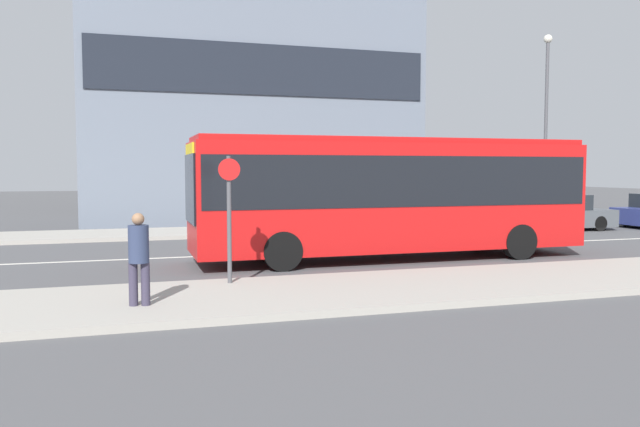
# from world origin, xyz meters

# --- Properties ---
(ground_plane) EXTENTS (120.00, 120.00, 0.00)m
(ground_plane) POSITION_xyz_m (0.00, 0.00, 0.00)
(ground_plane) COLOR #4F4F51
(sidewalk_near) EXTENTS (44.00, 3.50, 0.13)m
(sidewalk_near) POSITION_xyz_m (0.00, -6.25, 0.07)
(sidewalk_near) COLOR #A39E93
(sidewalk_near) RESTS_ON ground_plane
(sidewalk_far) EXTENTS (44.00, 3.50, 0.13)m
(sidewalk_far) POSITION_xyz_m (0.00, 6.25, 0.07)
(sidewalk_far) COLOR #A39E93
(sidewalk_far) RESTS_ON ground_plane
(lane_centerline) EXTENTS (41.80, 0.16, 0.01)m
(lane_centerline) POSITION_xyz_m (0.00, 0.00, 0.00)
(lane_centerline) COLOR silver
(lane_centerline) RESTS_ON ground_plane
(city_bus) EXTENTS (10.70, 2.50, 3.26)m
(city_bus) POSITION_xyz_m (2.84, -2.02, 1.87)
(city_bus) COLOR red
(city_bus) RESTS_ON ground_plane
(parked_car_0) EXTENTS (4.60, 1.81, 1.44)m
(parked_car_0) POSITION_xyz_m (12.47, 3.50, 0.67)
(parked_car_0) COLOR #4C5156
(parked_car_0) RESTS_ON ground_plane
(pedestrian_near_stop) EXTENTS (0.35, 0.34, 1.57)m
(pedestrian_near_stop) POSITION_xyz_m (-3.81, -6.70, 1.02)
(pedestrian_near_stop) COLOR #383347
(pedestrian_near_stop) RESTS_ON sidewalk_near
(bus_stop_sign) EXTENTS (0.44, 0.12, 2.57)m
(bus_stop_sign) POSITION_xyz_m (-2.02, -5.05, 1.64)
(bus_stop_sign) COLOR #4C4C51
(bus_stop_sign) RESTS_ON sidewalk_near
(street_lamp) EXTENTS (0.36, 0.36, 8.00)m
(street_lamp) POSITION_xyz_m (13.17, 5.14, 4.92)
(street_lamp) COLOR #4C4C51
(street_lamp) RESTS_ON sidewalk_far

